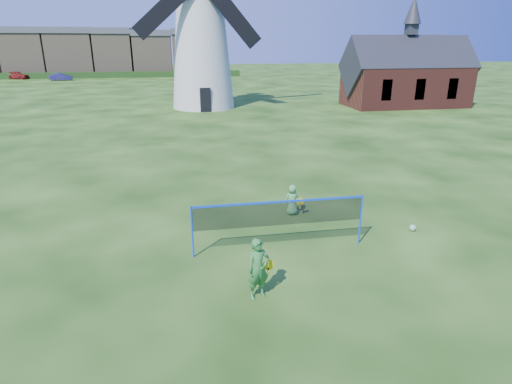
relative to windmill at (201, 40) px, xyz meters
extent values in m
plane|color=black|center=(-0.34, -28.73, -5.95)|extent=(220.00, 220.00, 0.00)
cube|color=black|center=(0.00, -2.75, -4.91)|extent=(0.94, 0.11, 2.07)
cube|color=black|center=(0.00, -2.18, -1.24)|extent=(0.66, 0.11, 0.85)
cube|color=black|center=(0.00, -1.73, 1.77)|extent=(0.56, 0.11, 0.75)
cube|color=black|center=(-2.79, -2.19, 2.58)|extent=(5.86, 0.09, 5.28)
cube|color=black|center=(2.39, -2.19, 2.18)|extent=(5.28, 0.09, 5.86)
cube|color=maroon|center=(18.87, -2.26, -4.13)|extent=(10.90, 5.45, 3.63)
cube|color=#2D3035|center=(18.87, -2.26, -2.32)|extent=(11.44, 5.55, 5.55)
cube|color=#2D3035|center=(18.87, -2.26, 0.91)|extent=(0.91, 0.91, 0.91)
cone|color=#2D3035|center=(18.87, -2.26, 2.55)|extent=(1.54, 1.54, 2.36)
cube|color=black|center=(15.69, -4.94, -4.13)|extent=(0.91, 0.09, 1.82)
cube|color=black|center=(18.87, -4.94, -4.13)|extent=(0.91, 0.09, 1.82)
cube|color=black|center=(22.05, -4.94, -4.13)|extent=(0.91, 0.09, 1.82)
cylinder|color=blue|center=(-2.14, -29.22, -5.17)|extent=(0.05, 0.05, 1.55)
cylinder|color=blue|center=(2.86, -29.22, -5.17)|extent=(0.05, 0.05, 1.55)
cube|color=black|center=(0.36, -29.22, -4.80)|extent=(5.00, 0.02, 0.70)
cube|color=blue|center=(0.36, -29.22, -4.43)|extent=(5.00, 0.02, 0.06)
imported|color=#327E35|center=(-0.68, -31.51, -5.18)|extent=(0.63, 0.50, 1.52)
cylinder|color=yellow|center=(-0.40, -31.33, -5.20)|extent=(0.28, 0.02, 0.28)
cube|color=yellow|center=(-0.40, -31.33, -5.37)|extent=(0.03, 0.02, 0.20)
imported|color=#4FA455|center=(1.45, -26.64, -5.40)|extent=(0.57, 0.41, 1.10)
cylinder|color=yellow|center=(1.67, -26.86, -5.39)|extent=(0.28, 0.02, 0.28)
cube|color=yellow|center=(1.67, -26.86, -5.56)|extent=(0.03, 0.02, 0.20)
sphere|color=green|center=(4.95, -28.70, -5.84)|extent=(0.22, 0.22, 0.22)
cube|color=#8C7B5D|center=(-27.69, 43.27, -2.37)|extent=(6.74, 8.00, 7.15)
cube|color=#4C4C54|center=(-27.69, 43.27, 1.70)|extent=(7.04, 8.40, 1.00)
cube|color=#8C7B5D|center=(-20.26, 43.27, -2.38)|extent=(7.51, 8.00, 7.14)
cube|color=#4C4C54|center=(-20.26, 43.27, 1.69)|extent=(7.81, 8.40, 1.00)
cube|color=#8C7B5D|center=(-13.09, 43.27, -2.41)|extent=(6.22, 8.00, 7.08)
cube|color=#4C4C54|center=(-13.09, 43.27, 1.63)|extent=(6.52, 8.40, 1.00)
cube|color=#8C7B5D|center=(-6.39, 43.27, -2.57)|extent=(6.59, 8.00, 6.76)
cube|color=#4C4C54|center=(-6.39, 43.27, 1.31)|extent=(6.89, 8.40, 1.00)
cube|color=#8C7B5D|center=(0.39, 43.27, -2.45)|extent=(6.38, 8.00, 7.00)
cube|color=#4C4C54|center=(0.39, 43.27, 1.55)|extent=(6.68, 8.40, 1.00)
cube|color=#193814|center=(-22.34, 37.27, -5.45)|extent=(62.00, 0.80, 1.00)
imported|color=maroon|center=(-28.07, 37.23, -5.30)|extent=(4.09, 2.65, 1.29)
imported|color=navy|center=(-20.50, 33.47, -5.39)|extent=(3.53, 1.66, 1.12)
camera|label=1|loc=(-2.29, -40.13, -0.14)|focal=29.68mm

